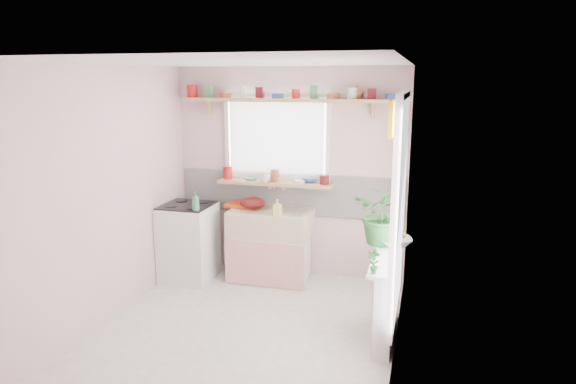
# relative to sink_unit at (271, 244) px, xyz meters

# --- Properties ---
(room) EXTENTS (3.20, 3.20, 3.20)m
(room) POSITION_rel_sink_unit_xyz_m (0.81, -0.43, 0.94)
(room) COLOR white
(room) RESTS_ON ground
(sink_unit) EXTENTS (0.95, 0.65, 1.11)m
(sink_unit) POSITION_rel_sink_unit_xyz_m (0.00, 0.00, 0.00)
(sink_unit) COLOR white
(sink_unit) RESTS_ON ground
(cooker) EXTENTS (0.58, 0.58, 0.93)m
(cooker) POSITION_rel_sink_unit_xyz_m (-0.95, -0.24, 0.03)
(cooker) COLOR white
(cooker) RESTS_ON ground
(radiator_ledge) EXTENTS (0.22, 0.95, 0.78)m
(radiator_ledge) POSITION_rel_sink_unit_xyz_m (1.45, -1.09, -0.03)
(radiator_ledge) COLOR white
(radiator_ledge) RESTS_ON ground
(windowsill) EXTENTS (1.40, 0.22, 0.04)m
(windowsill) POSITION_rel_sink_unit_xyz_m (-0.00, 0.19, 0.71)
(windowsill) COLOR tan
(windowsill) RESTS_ON room
(pine_shelf) EXTENTS (2.52, 0.24, 0.04)m
(pine_shelf) POSITION_rel_sink_unit_xyz_m (0.15, 0.18, 1.69)
(pine_shelf) COLOR tan
(pine_shelf) RESTS_ON room
(shelf_crockery) EXTENTS (2.47, 0.11, 0.12)m
(shelf_crockery) POSITION_rel_sink_unit_xyz_m (0.11, 0.18, 1.76)
(shelf_crockery) COLOR red
(shelf_crockery) RESTS_ON pine_shelf
(sill_crockery) EXTENTS (1.35, 0.11, 0.12)m
(sill_crockery) POSITION_rel_sink_unit_xyz_m (-0.00, 0.19, 0.78)
(sill_crockery) COLOR red
(sill_crockery) RESTS_ON windowsill
(dish_tray) EXTENTS (0.42, 0.33, 0.04)m
(dish_tray) POSITION_rel_sink_unit_xyz_m (-0.38, 0.12, 0.44)
(dish_tray) COLOR #DA4213
(dish_tray) RESTS_ON sink_unit
(colander) EXTENTS (0.31, 0.31, 0.14)m
(colander) POSITION_rel_sink_unit_xyz_m (-0.23, 0.03, 0.49)
(colander) COLOR #4F0D0D
(colander) RESTS_ON sink_unit
(jade_plant) EXTENTS (0.68, 0.64, 0.59)m
(jade_plant) POSITION_rel_sink_unit_xyz_m (1.36, -0.69, 0.64)
(jade_plant) COLOR #2A6729
(jade_plant) RESTS_ON radiator_ledge
(fruit_bowl) EXTENTS (0.41, 0.41, 0.08)m
(fruit_bowl) POSITION_rel_sink_unit_xyz_m (1.48, -0.69, 0.38)
(fruit_bowl) COLOR silver
(fruit_bowl) RESTS_ON radiator_ledge
(herb_pot) EXTENTS (0.13, 0.11, 0.21)m
(herb_pot) POSITION_rel_sink_unit_xyz_m (1.36, -1.49, 0.45)
(herb_pot) COLOR #265E25
(herb_pot) RESTS_ON radiator_ledge
(soap_bottle_sink) EXTENTS (0.09, 0.09, 0.19)m
(soap_bottle_sink) POSITION_rel_sink_unit_xyz_m (0.14, -0.19, 0.51)
(soap_bottle_sink) COLOR #D9E465
(soap_bottle_sink) RESTS_ON sink_unit
(sill_cup) EXTENTS (0.15, 0.15, 0.10)m
(sill_cup) POSITION_rel_sink_unit_xyz_m (-0.10, 0.13, 0.78)
(sill_cup) COLOR white
(sill_cup) RESTS_ON windowsill
(sill_bowl) EXTENTS (0.23, 0.23, 0.05)m
(sill_bowl) POSITION_rel_sink_unit_xyz_m (0.41, 0.25, 0.76)
(sill_bowl) COLOR #31539F
(sill_bowl) RESTS_ON windowsill
(shelf_vase) EXTENTS (0.18, 0.18, 0.15)m
(shelf_vase) POSITION_rel_sink_unit_xyz_m (0.94, 0.24, 1.78)
(shelf_vase) COLOR #A35F32
(shelf_vase) RESTS_ON pine_shelf
(cooker_bottle) EXTENTS (0.08, 0.08, 0.21)m
(cooker_bottle) POSITION_rel_sink_unit_xyz_m (-0.73, -0.46, 0.59)
(cooker_bottle) COLOR #43865C
(cooker_bottle) RESTS_ON cooker
(fruit) EXTENTS (0.20, 0.14, 0.10)m
(fruit) POSITION_rel_sink_unit_xyz_m (1.49, -0.69, 0.45)
(fruit) COLOR orange
(fruit) RESTS_ON fruit_bowl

